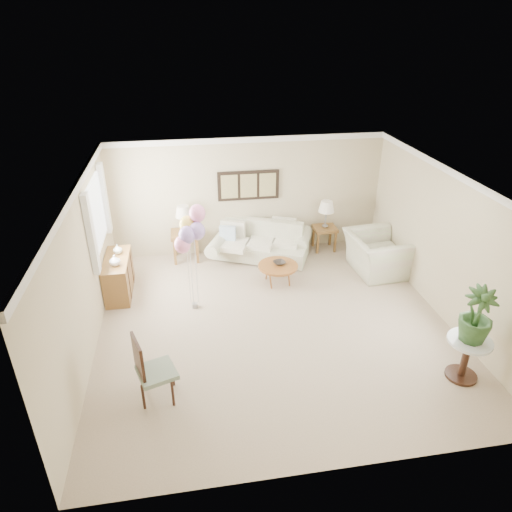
% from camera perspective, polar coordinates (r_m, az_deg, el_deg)
% --- Properties ---
extents(ground_plane, '(6.00, 6.00, 0.00)m').
position_cam_1_polar(ground_plane, '(8.12, 2.27, -8.41)').
color(ground_plane, tan).
extents(room_shell, '(6.04, 6.04, 2.60)m').
position_cam_1_polar(room_shell, '(7.35, 1.52, 2.26)').
color(room_shell, beige).
rests_on(room_shell, ground).
extents(wall_art_triptych, '(1.35, 0.06, 0.65)m').
position_cam_1_polar(wall_art_triptych, '(10.03, -0.94, 8.81)').
color(wall_art_triptych, black).
rests_on(wall_art_triptych, ground).
extents(sofa, '(2.53, 1.60, 0.82)m').
position_cam_1_polar(sofa, '(10.13, 0.57, 1.51)').
color(sofa, beige).
rests_on(sofa, ground).
extents(end_table_left, '(0.60, 0.55, 0.66)m').
position_cam_1_polar(end_table_left, '(10.06, -8.86, 2.41)').
color(end_table_left, olive).
rests_on(end_table_left, ground).
extents(end_table_right, '(0.51, 0.46, 0.56)m').
position_cam_1_polar(end_table_right, '(10.55, 8.59, 3.15)').
color(end_table_right, olive).
rests_on(end_table_right, ground).
extents(lamp_left, '(0.34, 0.34, 0.61)m').
position_cam_1_polar(lamp_left, '(9.83, -9.10, 5.41)').
color(lamp_left, gray).
rests_on(lamp_left, end_table_left).
extents(lamp_right, '(0.36, 0.36, 0.63)m').
position_cam_1_polar(lamp_right, '(10.34, 8.81, 6.03)').
color(lamp_right, gray).
rests_on(lamp_right, end_table_right).
extents(coffee_table, '(0.80, 0.80, 0.40)m').
position_cam_1_polar(coffee_table, '(9.12, 2.77, -1.32)').
color(coffee_table, brown).
rests_on(coffee_table, ground).
extents(decor_bowl, '(0.28, 0.28, 0.06)m').
position_cam_1_polar(decor_bowl, '(9.13, 2.94, -0.86)').
color(decor_bowl, '#29241F').
rests_on(decor_bowl, coffee_table).
extents(armchair, '(1.18, 1.32, 0.81)m').
position_cam_1_polar(armchair, '(9.85, 14.80, 0.28)').
color(armchair, beige).
rests_on(armchair, ground).
extents(side_table, '(0.63, 0.63, 0.68)m').
position_cam_1_polar(side_table, '(7.40, 24.95, -10.51)').
color(side_table, silver).
rests_on(side_table, ground).
extents(potted_plant, '(0.53, 0.53, 0.84)m').
position_cam_1_polar(potted_plant, '(7.09, 25.89, -6.68)').
color(potted_plant, '#23461D').
rests_on(potted_plant, side_table).
extents(accent_chair, '(0.62, 0.62, 1.01)m').
position_cam_1_polar(accent_chair, '(6.57, -13.03, -13.51)').
color(accent_chair, gray).
rests_on(accent_chair, ground).
extents(credenza, '(0.46, 1.20, 0.74)m').
position_cam_1_polar(credenza, '(9.17, -16.80, -2.40)').
color(credenza, olive).
rests_on(credenza, ground).
extents(vase_white, '(0.22, 0.22, 0.21)m').
position_cam_1_polar(vase_white, '(8.73, -17.25, -0.51)').
color(vase_white, white).
rests_on(vase_white, credenza).
extents(vase_sage, '(0.22, 0.22, 0.18)m').
position_cam_1_polar(vase_sage, '(9.17, -16.92, 0.82)').
color(vase_sage, silver).
rests_on(vase_sage, credenza).
extents(balloon_cluster, '(0.57, 0.49, 1.99)m').
position_cam_1_polar(balloon_cluster, '(7.86, -8.22, 3.20)').
color(balloon_cluster, gray).
rests_on(balloon_cluster, ground).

